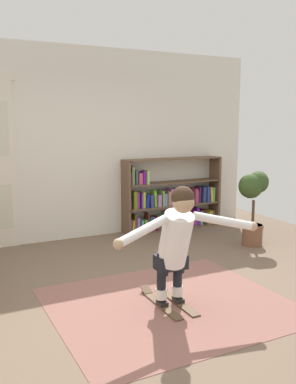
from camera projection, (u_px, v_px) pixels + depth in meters
name	position (u px, v px, depth m)	size (l,w,h in m)	color
ground_plane	(160.00, 295.00, 4.44)	(7.20, 7.20, 0.00)	brown
back_wall	(79.00, 144.00, 6.50)	(6.00, 0.10, 2.90)	silver
rug	(169.00, 304.00, 4.21)	(2.27, 1.99, 0.01)	#8C5B51
bookshelf	(171.00, 201.00, 7.13)	(1.75, 0.30, 1.19)	brown
potted_plant	(254.00, 196.00, 6.16)	(0.49, 0.36, 1.08)	brown
skis_pair	(168.00, 301.00, 4.23)	(0.29, 0.77, 0.07)	brown
person_skier	(177.00, 237.00, 3.97)	(1.46, 0.56, 1.14)	white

